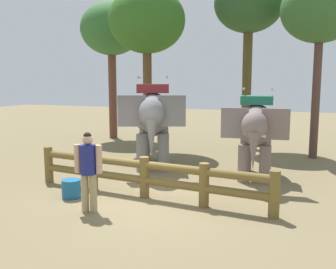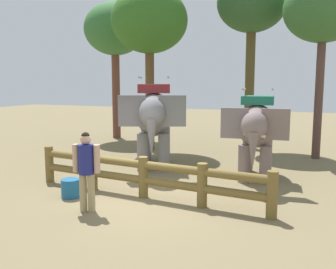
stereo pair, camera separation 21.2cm
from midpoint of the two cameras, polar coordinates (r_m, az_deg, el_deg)
ground_plane at (r=9.57m, az=-3.71°, el=-9.82°), size 60.00×60.00×0.00m
log_fence at (r=9.60m, az=-3.14°, el=-6.00°), size 6.67×0.88×1.05m
elephant_near_left at (r=12.77m, az=-1.64°, el=2.71°), size 2.67×3.69×3.10m
elephant_center at (r=11.60m, az=13.75°, el=0.91°), size 1.82×3.22×2.73m
tourist_woman_in_black at (r=8.64m, az=-11.55°, el=-4.68°), size 0.63×0.42×1.82m
tree_far_left at (r=15.51m, az=22.86°, el=16.91°), size 2.88×2.88×6.78m
tree_back_center at (r=17.28m, az=12.94°, el=18.48°), size 2.97×2.97×7.51m
tree_far_right at (r=16.24m, az=-2.44°, el=16.62°), size 3.17×3.17×6.77m
tree_deep_back at (r=19.84m, az=-7.72°, el=15.28°), size 3.09×3.09×6.86m
feed_bucket at (r=9.98m, az=-13.92°, el=-7.89°), size 0.48×0.48×0.47m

